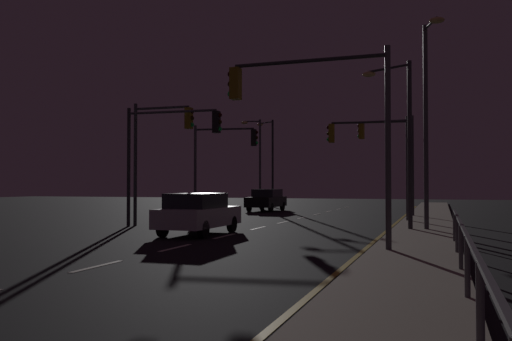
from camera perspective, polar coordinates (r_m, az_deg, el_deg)
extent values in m
plane|color=black|center=(21.18, -2.72, -6.58)|extent=(112.00, 112.00, 0.00)
cube|color=#9E937F|center=(19.79, 16.37, -6.68)|extent=(2.41, 77.00, 0.14)
cube|color=silver|center=(13.64, -15.82, -9.35)|extent=(0.14, 2.00, 0.01)
cube|color=silver|center=(17.08, -8.20, -7.78)|extent=(0.14, 2.00, 0.01)
cube|color=silver|center=(20.72, -3.22, -6.68)|extent=(0.14, 2.00, 0.01)
cube|color=silver|center=(24.47, 0.24, -5.88)|extent=(0.14, 2.00, 0.01)
cube|color=silver|center=(28.29, 2.76, -5.28)|extent=(0.14, 2.00, 0.01)
cube|color=silver|center=(32.15, 4.68, -4.81)|extent=(0.14, 2.00, 0.01)
cube|color=silver|center=(36.05, 6.18, -4.45)|extent=(0.14, 2.00, 0.01)
cube|color=silver|center=(39.96, 7.39, -4.15)|extent=(0.14, 2.00, 0.01)
cube|color=silver|center=(43.89, 8.38, -3.90)|extent=(0.14, 2.00, 0.01)
cube|color=silver|center=(47.83, 9.21, -3.70)|extent=(0.14, 2.00, 0.01)
cube|color=gold|center=(24.86, 13.39, -5.77)|extent=(0.14, 53.00, 0.01)
cube|color=silver|center=(21.52, -5.81, -4.70)|extent=(1.84, 4.41, 0.70)
cube|color=#1E2328|center=(21.27, -6.09, -3.06)|extent=(1.61, 2.47, 0.55)
cylinder|color=black|center=(23.15, -6.18, -5.34)|extent=(0.22, 0.64, 0.64)
cylinder|color=black|center=(22.53, -2.47, -5.46)|extent=(0.22, 0.64, 0.64)
cylinder|color=black|center=(20.63, -9.47, -5.81)|extent=(0.22, 0.64, 0.64)
cylinder|color=black|center=(19.93, -5.39, -5.97)|extent=(0.22, 0.64, 0.64)
cube|color=black|center=(40.52, 1.04, -3.18)|extent=(1.90, 4.43, 0.70)
cube|color=#1E2328|center=(40.74, 1.15, -2.30)|extent=(1.65, 2.49, 0.55)
cylinder|color=black|center=(38.95, 1.51, -3.77)|extent=(0.23, 0.64, 0.64)
cylinder|color=black|center=(39.47, -0.71, -3.74)|extent=(0.23, 0.64, 0.64)
cylinder|color=black|center=(41.64, 2.70, -3.62)|extent=(0.23, 0.64, 0.64)
cylinder|color=black|center=(42.12, 0.61, -3.59)|extent=(0.23, 0.64, 0.64)
cylinder|color=#4C4C51|center=(28.66, 15.14, 0.23)|extent=(0.16, 0.16, 5.14)
cylinder|color=#2D3033|center=(28.80, 11.39, 4.83)|extent=(3.71, 0.48, 0.11)
cube|color=olive|center=(28.84, 7.69, 3.76)|extent=(0.31, 0.37, 0.95)
sphere|color=black|center=(28.88, 7.38, 4.35)|extent=(0.20, 0.20, 0.20)
sphere|color=black|center=(28.85, 7.38, 3.75)|extent=(0.20, 0.20, 0.20)
sphere|color=#19D84C|center=(28.83, 7.38, 3.16)|extent=(0.20, 0.20, 0.20)
cylinder|color=#4C4C51|center=(33.01, -6.20, -0.07)|extent=(0.16, 0.16, 5.37)
cylinder|color=#38383D|center=(32.68, -3.24, 4.22)|extent=(3.49, 0.53, 0.11)
cube|color=black|center=(32.24, -0.22, 3.36)|extent=(0.32, 0.37, 0.95)
sphere|color=black|center=(32.23, 0.05, 3.90)|extent=(0.20, 0.20, 0.20)
sphere|color=black|center=(32.21, 0.05, 3.37)|extent=(0.20, 0.20, 0.20)
sphere|color=#19D84C|center=(32.18, 0.05, 2.83)|extent=(0.20, 0.20, 0.20)
cylinder|color=#4C4C51|center=(15.67, 13.27, 2.34)|extent=(0.16, 0.16, 5.56)
cylinder|color=#2D3033|center=(16.43, 5.30, 11.04)|extent=(4.47, 0.22, 0.11)
cube|color=olive|center=(17.01, -2.09, 8.80)|extent=(0.29, 0.35, 0.95)
sphere|color=black|center=(17.13, -2.58, 9.75)|extent=(0.20, 0.20, 0.20)
sphere|color=black|center=(17.07, -2.58, 8.76)|extent=(0.20, 0.20, 0.20)
sphere|color=#19D84C|center=(17.02, -2.58, 7.77)|extent=(0.20, 0.20, 0.20)
cylinder|color=#38383D|center=(26.56, -12.16, 0.60)|extent=(0.16, 0.16, 5.66)
cylinder|color=#38383D|center=(26.13, -9.55, 6.29)|extent=(2.70, 0.14, 0.11)
cube|color=olive|center=(25.48, -6.84, 5.29)|extent=(0.28, 0.34, 0.95)
sphere|color=black|center=(25.46, -6.52, 5.98)|extent=(0.20, 0.20, 0.20)
sphere|color=black|center=(25.42, -6.52, 5.31)|extent=(0.20, 0.20, 0.20)
sphere|color=#19D84C|center=(25.39, -6.53, 4.64)|extent=(0.20, 0.20, 0.20)
cylinder|color=#38383D|center=(33.33, 15.62, 0.51)|extent=(0.16, 0.16, 5.72)
cylinder|color=#4C4C51|center=(33.76, 13.11, 4.91)|extent=(2.94, 0.39, 0.11)
cube|color=olive|center=(34.01, 10.68, 3.96)|extent=(0.31, 0.37, 0.95)
sphere|color=black|center=(34.07, 10.42, 4.46)|extent=(0.20, 0.20, 0.20)
sphere|color=black|center=(34.04, 10.42, 3.96)|extent=(0.20, 0.20, 0.20)
sphere|color=#19D84C|center=(34.02, 10.42, 3.45)|extent=(0.20, 0.20, 0.20)
cylinder|color=#2D3033|center=(26.19, -12.81, 0.34)|extent=(0.16, 0.16, 5.39)
cylinder|color=#4C4C51|center=(25.41, -8.57, 5.91)|extent=(4.26, 0.24, 0.11)
cube|color=black|center=(24.52, -4.05, 4.93)|extent=(0.29, 0.35, 0.95)
sphere|color=black|center=(24.50, -3.70, 5.64)|extent=(0.20, 0.20, 0.20)
sphere|color=black|center=(24.46, -3.71, 4.95)|extent=(0.20, 0.20, 0.20)
sphere|color=#19D84C|center=(24.43, -3.71, 4.25)|extent=(0.20, 0.20, 0.20)
cylinder|color=#4C4C51|center=(23.38, 16.87, 4.29)|extent=(0.18, 0.18, 8.13)
cylinder|color=#38383D|center=(23.38, 17.33, 14.07)|extent=(0.55, 1.48, 0.10)
ellipsoid|color=#F9D172|center=(22.65, 17.90, 14.32)|extent=(0.56, 0.36, 0.24)
cylinder|color=#2D3033|center=(48.00, 1.70, 0.74)|extent=(0.18, 0.18, 7.46)
cylinder|color=#38383D|center=(48.98, 1.05, 4.89)|extent=(1.53, 1.11, 0.10)
ellipsoid|color=#F9D172|center=(49.67, 0.41, 4.69)|extent=(0.56, 0.36, 0.24)
cylinder|color=#38383D|center=(23.23, 15.36, 2.57)|extent=(0.18, 0.18, 6.73)
cylinder|color=#38383D|center=(24.22, 13.31, 10.07)|extent=(1.77, 1.09, 0.10)
ellipsoid|color=#F9D172|center=(24.78, 11.41, 9.56)|extent=(0.56, 0.36, 0.24)
cylinder|color=#4C4C51|center=(45.57, 0.41, 0.70)|extent=(0.18, 0.18, 7.21)
cylinder|color=#38383D|center=(45.89, -0.38, 5.01)|extent=(1.27, 0.38, 0.10)
ellipsoid|color=#F9D172|center=(45.95, -1.18, 4.88)|extent=(0.56, 0.36, 0.24)
cylinder|color=#59595E|center=(6.45, 21.83, -12.77)|extent=(0.09, 0.09, 0.95)
cylinder|color=#59595E|center=(9.46, 20.68, -9.12)|extent=(0.09, 0.09, 0.95)
cylinder|color=#59595E|center=(12.50, 20.09, -7.23)|extent=(0.09, 0.09, 0.95)
cylinder|color=#59595E|center=(15.54, 19.74, -6.08)|extent=(0.09, 0.09, 0.95)
cylinder|color=#59595E|center=(18.59, 19.50, -5.31)|extent=(0.09, 0.09, 0.95)
cube|color=slate|center=(9.41, 20.65, -6.25)|extent=(0.06, 18.35, 0.06)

